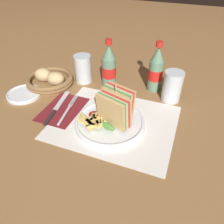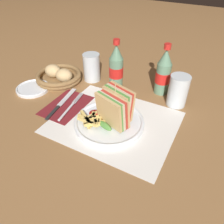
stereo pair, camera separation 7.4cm
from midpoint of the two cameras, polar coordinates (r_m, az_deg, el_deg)
ground_plane at (r=0.74m, az=-4.82°, el=-3.72°), size 4.00×4.00×0.00m
placemat at (r=0.76m, az=-2.20°, el=-2.67°), size 0.41×0.34×0.00m
plate_main at (r=0.74m, az=-3.40°, el=-2.81°), size 0.24×0.24×0.02m
club_sandwich at (r=0.70m, az=-2.09°, el=1.08°), size 0.12×0.13×0.14m
fries_pile at (r=0.72m, az=-7.70°, el=-2.35°), size 0.10×0.10×0.02m
ketchup_blob at (r=0.75m, az=-7.24°, el=-0.87°), size 0.05×0.04×0.02m
napkin at (r=0.84m, az=-15.18°, el=0.69°), size 0.13×0.19×0.00m
fork at (r=0.81m, az=-14.41°, el=-0.04°), size 0.04×0.18×0.01m
knife at (r=0.85m, az=-16.59°, el=1.13°), size 0.05×0.21×0.00m
coke_bottle_near at (r=0.91m, az=-3.17°, el=11.46°), size 0.06×0.06×0.21m
coke_bottle_far at (r=0.90m, az=9.09°, el=10.69°), size 0.06×0.06×0.21m
glass_near at (r=0.86m, az=13.04°, el=6.00°), size 0.07×0.07×0.12m
glass_far at (r=0.98m, az=-9.71°, el=10.61°), size 0.07×0.07×0.12m
bread_basket at (r=0.99m, az=-18.04°, el=7.95°), size 0.20×0.20×0.07m
side_saucer at (r=0.97m, az=-24.04°, el=4.26°), size 0.14×0.14×0.01m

